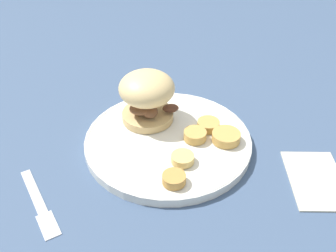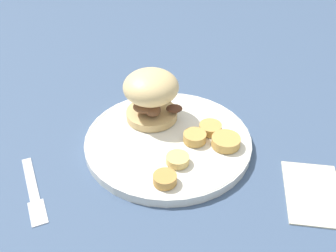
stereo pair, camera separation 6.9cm
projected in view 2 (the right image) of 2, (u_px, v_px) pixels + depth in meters
ground_plane at (168, 145)px, 0.71m from camera, size 4.00×4.00×0.00m
dinner_plate at (168, 141)px, 0.71m from camera, size 0.30×0.30×0.02m
sandwich at (151, 94)px, 0.72m from camera, size 0.10×0.11×0.10m
potato_round_0 at (194, 139)px, 0.69m from camera, size 0.04×0.04×0.02m
potato_round_1 at (226, 141)px, 0.68m from camera, size 0.05×0.05×0.02m
potato_round_2 at (165, 179)px, 0.61m from camera, size 0.04×0.04×0.01m
potato_round_3 at (210, 128)px, 0.71m from camera, size 0.04×0.04×0.01m
potato_round_4 at (178, 159)px, 0.64m from camera, size 0.04×0.04×0.01m
fork at (33, 190)px, 0.62m from camera, size 0.14×0.11×0.00m
napkin at (314, 193)px, 0.62m from camera, size 0.14×0.10×0.01m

